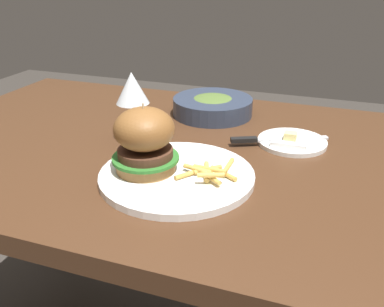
{
  "coord_description": "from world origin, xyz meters",
  "views": [
    {
      "loc": [
        0.3,
        -0.82,
        1.13
      ],
      "look_at": [
        0.05,
        -0.12,
        0.78
      ],
      "focal_mm": 40.0,
      "sensor_mm": 36.0,
      "label": 1
    }
  ],
  "objects": [
    {
      "name": "dining_table",
      "position": [
        0.0,
        0.0,
        0.65
      ],
      "size": [
        1.37,
        0.81,
        0.74
      ],
      "color": "#472B19",
      "rests_on": "ground"
    },
    {
      "name": "fries_pile",
      "position": [
        0.09,
        -0.14,
        0.76
      ],
      "size": [
        0.11,
        0.12,
        0.02
      ],
      "color": "gold",
      "rests_on": "main_plate"
    },
    {
      "name": "table_knife",
      "position": [
        0.17,
        0.08,
        0.75
      ],
      "size": [
        0.21,
        0.11,
        0.01
      ],
      "color": "silver",
      "rests_on": "bread_plate"
    },
    {
      "name": "main_plate",
      "position": [
        0.03,
        -0.15,
        0.75
      ],
      "size": [
        0.3,
        0.3,
        0.01
      ],
      "primitive_type": "cylinder",
      "color": "white",
      "rests_on": "dining_table"
    },
    {
      "name": "butter_dish",
      "position": [
        0.21,
        0.08,
        0.75
      ],
      "size": [
        0.08,
        0.06,
        0.04
      ],
      "color": "white",
      "rests_on": "dining_table"
    },
    {
      "name": "wine_glass",
      "position": [
        -0.13,
        -0.0,
        0.86
      ],
      "size": [
        0.07,
        0.07,
        0.16
      ],
      "color": "silver",
      "rests_on": "dining_table"
    },
    {
      "name": "bread_plate",
      "position": [
        0.21,
        0.1,
        0.74
      ],
      "size": [
        0.16,
        0.16,
        0.01
      ],
      "primitive_type": "cylinder",
      "color": "white",
      "rests_on": "dining_table"
    },
    {
      "name": "soup_bowl",
      "position": [
        -0.02,
        0.23,
        0.77
      ],
      "size": [
        0.21,
        0.21,
        0.05
      ],
      "color": "#2D384C",
      "rests_on": "dining_table"
    },
    {
      "name": "burger_sandwich",
      "position": [
        -0.03,
        -0.15,
        0.82
      ],
      "size": [
        0.13,
        0.13,
        0.13
      ],
      "color": "#9E6B38",
      "rests_on": "main_plate"
    }
  ]
}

